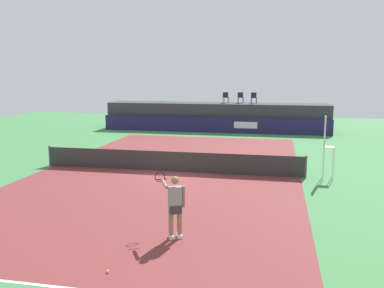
# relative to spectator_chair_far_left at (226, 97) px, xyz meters

# --- Properties ---
(ground_plane) EXTENTS (48.00, 48.00, 0.00)m
(ground_plane) POSITION_rel_spectator_chair_far_left_xyz_m (-0.72, -12.39, -2.69)
(ground_plane) COLOR #3D7A42
(court_inner) EXTENTS (12.00, 22.00, 0.00)m
(court_inner) POSITION_rel_spectator_chair_far_left_xyz_m (-0.72, -15.39, -2.69)
(court_inner) COLOR maroon
(court_inner) RESTS_ON ground
(line_near_baseline) EXTENTS (12.00, 0.10, 0.00)m
(line_near_baseline) POSITION_rel_spectator_chair_far_left_xyz_m (-0.72, -26.34, -2.69)
(line_near_baseline) COLOR white
(line_near_baseline) RESTS_ON court_inner
(sponsor_wall) EXTENTS (18.00, 0.22, 1.20)m
(sponsor_wall) POSITION_rel_spectator_chair_far_left_xyz_m (-0.71, -1.89, -2.09)
(sponsor_wall) COLOR #231E4C
(sponsor_wall) RESTS_ON ground
(spectator_platform) EXTENTS (18.00, 2.80, 2.20)m
(spectator_platform) POSITION_rel_spectator_chair_far_left_xyz_m (-0.72, -0.09, -1.59)
(spectator_platform) COLOR #38383D
(spectator_platform) RESTS_ON ground
(spectator_chair_far_left) EXTENTS (0.48, 0.48, 0.89)m
(spectator_chair_far_left) POSITION_rel_spectator_chair_far_left_xyz_m (0.00, 0.00, 0.00)
(spectator_chair_far_left) COLOR #1E232D
(spectator_chair_far_left) RESTS_ON spectator_platform
(spectator_chair_left) EXTENTS (0.46, 0.46, 0.89)m
(spectator_chair_left) POSITION_rel_spectator_chair_far_left_xyz_m (1.19, 0.13, 0.00)
(spectator_chair_left) COLOR #1E232D
(spectator_chair_left) RESTS_ON spectator_platform
(spectator_chair_center) EXTENTS (0.45, 0.45, 0.89)m
(spectator_chair_center) POSITION_rel_spectator_chair_far_left_xyz_m (2.27, -0.04, 0.00)
(spectator_chair_center) COLOR #1E232D
(spectator_chair_center) RESTS_ON spectator_platform
(umpire_chair) EXTENTS (0.44, 0.44, 2.76)m
(umpire_chair) POSITION_rel_spectator_chair_far_left_xyz_m (6.31, -15.39, -1.11)
(umpire_chair) COLOR white
(umpire_chair) RESTS_ON ground
(tennis_net) EXTENTS (12.40, 0.02, 0.95)m
(tennis_net) POSITION_rel_spectator_chair_far_left_xyz_m (-0.72, -15.39, -2.22)
(tennis_net) COLOR #2D2D2D
(tennis_net) RESTS_ON ground
(net_post_near) EXTENTS (0.10, 0.10, 1.00)m
(net_post_near) POSITION_rel_spectator_chair_far_left_xyz_m (-6.92, -15.39, -2.19)
(net_post_near) COLOR #4C4C51
(net_post_near) RESTS_ON ground
(net_post_far) EXTENTS (0.10, 0.10, 1.00)m
(net_post_far) POSITION_rel_spectator_chair_far_left_xyz_m (5.48, -15.39, -2.19)
(net_post_far) COLOR #4C4C51
(net_post_far) RESTS_ON ground
(tennis_player) EXTENTS (1.05, 1.04, 1.77)m
(tennis_player) POSITION_rel_spectator_chair_far_left_xyz_m (1.48, -23.15, -1.73)
(tennis_player) COLOR white
(tennis_player) RESTS_ON court_inner
(tennis_ball) EXTENTS (0.07, 0.07, 0.07)m
(tennis_ball) POSITION_rel_spectator_chair_far_left_xyz_m (0.47, -25.51, -2.66)
(tennis_ball) COLOR #D8EA33
(tennis_ball) RESTS_ON court_inner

